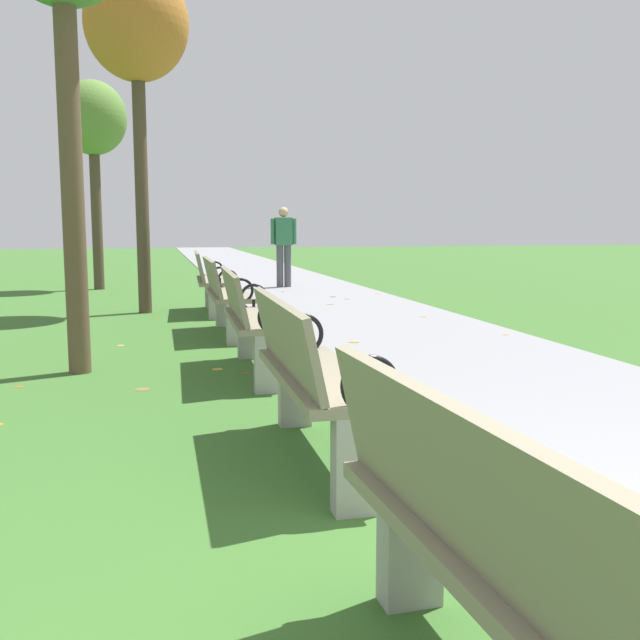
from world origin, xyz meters
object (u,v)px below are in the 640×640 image
at_px(park_bench_5, 210,280).
at_px(tree_3, 93,123).
at_px(tree_2, 137,29).
at_px(park_bench_4, 224,294).
at_px(park_bench_1, 514,568).
at_px(park_bench_3, 250,318).
at_px(park_bench_2, 310,375).
at_px(pedestrian_walking, 284,242).

distance_m(park_bench_5, tree_3, 5.58).
relative_size(tree_2, tree_3, 1.20).
height_order(park_bench_4, tree_2, tree_2).
distance_m(park_bench_1, park_bench_3, 4.70).
height_order(park_bench_2, park_bench_4, same).
relative_size(park_bench_2, park_bench_5, 0.99).
xyz_separation_m(park_bench_2, park_bench_5, (0.00, 6.92, 0.00)).
distance_m(park_bench_1, tree_3, 14.08).
distance_m(park_bench_4, park_bench_5, 2.21).
bearing_deg(park_bench_3, park_bench_2, -90.00).
xyz_separation_m(park_bench_2, park_bench_3, (0.00, 2.43, 0.00)).
xyz_separation_m(park_bench_3, park_bench_4, (-0.00, 2.28, 0.00)).
distance_m(tree_2, pedestrian_walking, 5.55).
distance_m(park_bench_1, pedestrian_walking, 13.30).
bearing_deg(park_bench_2, pedestrian_walking, 80.55).
bearing_deg(pedestrian_walking, park_bench_5, -114.56).
bearing_deg(tree_3, tree_2, -77.60).
relative_size(park_bench_5, pedestrian_walking, 1.00).
bearing_deg(park_bench_5, tree_2, 164.75).
height_order(park_bench_2, tree_3, tree_3).
relative_size(park_bench_1, tree_3, 0.40).
bearing_deg(park_bench_5, park_bench_2, -90.00).
height_order(park_bench_1, park_bench_4, same).
distance_m(park_bench_5, pedestrian_walking, 4.38).
bearing_deg(pedestrian_walking, park_bench_1, -97.84).
bearing_deg(park_bench_3, park_bench_5, 90.00).
xyz_separation_m(park_bench_3, park_bench_5, (0.00, 4.49, 0.00)).
height_order(park_bench_1, tree_3, tree_3).
xyz_separation_m(park_bench_2, park_bench_4, (-0.00, 4.71, 0.00)).
xyz_separation_m(tree_3, pedestrian_walking, (3.67, -0.51, -2.33)).
xyz_separation_m(park_bench_1, tree_2, (-0.93, 9.45, 3.52)).
relative_size(park_bench_1, park_bench_2, 1.01).
xyz_separation_m(park_bench_5, tree_2, (-0.93, 0.25, 3.52)).
relative_size(park_bench_5, tree_3, 0.40).
height_order(park_bench_3, pedestrian_walking, pedestrian_walking).
bearing_deg(park_bench_4, pedestrian_walking, 73.65).
bearing_deg(pedestrian_walking, tree_2, -126.40).
height_order(park_bench_4, tree_3, tree_3).
height_order(park_bench_3, park_bench_5, same).
bearing_deg(park_bench_1, tree_2, 95.60).
xyz_separation_m(park_bench_1, park_bench_3, (-0.00, 4.70, 0.00)).
bearing_deg(park_bench_4, park_bench_5, 90.00).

